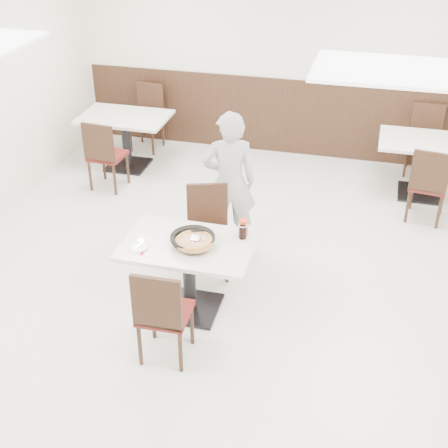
% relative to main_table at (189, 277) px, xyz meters
% --- Properties ---
extents(floor, '(7.00, 7.00, 0.00)m').
position_rel_main_table_xyz_m(floor, '(0.23, 0.44, -0.38)').
color(floor, silver).
rests_on(floor, ground).
extents(ceiling, '(7.00, 7.00, 0.00)m').
position_rel_main_table_xyz_m(ceiling, '(0.23, 0.44, 2.42)').
color(ceiling, white).
rests_on(ceiling, floor).
extents(wall_back, '(6.00, 0.04, 2.80)m').
position_rel_main_table_xyz_m(wall_back, '(0.23, 3.94, 1.02)').
color(wall_back, silver).
rests_on(wall_back, floor).
extents(wainscot_back, '(5.90, 0.03, 1.10)m').
position_rel_main_table_xyz_m(wainscot_back, '(0.23, 3.92, 0.18)').
color(wainscot_back, black).
rests_on(wainscot_back, floor).
extents(fluo_panel_b, '(1.20, 0.60, 0.02)m').
position_rel_main_table_xyz_m(fluo_panel_b, '(1.73, -1.06, 2.40)').
color(fluo_panel_b, white).
rests_on(fluo_panel_b, ceiling).
extents(main_table, '(1.25, 0.88, 0.75)m').
position_rel_main_table_xyz_m(main_table, '(0.00, 0.00, 0.00)').
color(main_table, silver).
rests_on(main_table, floor).
extents(chair_near, '(0.43, 0.43, 0.95)m').
position_rel_main_table_xyz_m(chair_near, '(-0.01, -0.66, 0.10)').
color(chair_near, black).
rests_on(chair_near, floor).
extents(chair_far, '(0.53, 0.53, 0.95)m').
position_rel_main_table_xyz_m(chair_far, '(0.01, 0.64, 0.10)').
color(chair_far, black).
rests_on(chair_far, floor).
extents(trivet, '(0.14, 0.14, 0.04)m').
position_rel_main_table_xyz_m(trivet, '(0.06, 0.01, 0.39)').
color(trivet, black).
rests_on(trivet, main_table).
extents(pizza_pan, '(0.41, 0.41, 0.01)m').
position_rel_main_table_xyz_m(pizza_pan, '(0.04, -0.00, 0.42)').
color(pizza_pan, black).
rests_on(pizza_pan, trivet).
extents(pizza, '(0.38, 0.38, 0.02)m').
position_rel_main_table_xyz_m(pizza, '(0.07, -0.05, 0.44)').
color(pizza, tan).
rests_on(pizza, pizza_pan).
extents(pizza_server, '(0.09, 0.11, 0.00)m').
position_rel_main_table_xyz_m(pizza_server, '(0.08, -0.03, 0.47)').
color(pizza_server, silver).
rests_on(pizza_server, pizza).
extents(napkin, '(0.17, 0.17, 0.00)m').
position_rel_main_table_xyz_m(napkin, '(-0.43, -0.21, 0.38)').
color(napkin, white).
rests_on(napkin, main_table).
extents(side_plate, '(0.20, 0.20, 0.01)m').
position_rel_main_table_xyz_m(side_plate, '(-0.42, -0.19, 0.38)').
color(side_plate, silver).
rests_on(side_plate, napkin).
extents(fork, '(0.06, 0.16, 0.00)m').
position_rel_main_table_xyz_m(fork, '(-0.41, -0.15, 0.39)').
color(fork, silver).
rests_on(fork, side_plate).
extents(cola_glass, '(0.08, 0.08, 0.13)m').
position_rel_main_table_xyz_m(cola_glass, '(0.46, 0.22, 0.44)').
color(cola_glass, black).
rests_on(cola_glass, main_table).
extents(red_cup, '(0.09, 0.09, 0.16)m').
position_rel_main_table_xyz_m(red_cup, '(0.46, 0.27, 0.45)').
color(red_cup, '#C33C17').
rests_on(red_cup, main_table).
extents(diner_person, '(0.67, 0.55, 1.59)m').
position_rel_main_table_xyz_m(diner_person, '(0.09, 1.20, 0.42)').
color(diner_person, '#B0B0B4').
rests_on(diner_person, floor).
extents(bg_table_left, '(1.26, 0.90, 0.75)m').
position_rel_main_table_xyz_m(bg_table_left, '(-1.80, 2.88, 0.00)').
color(bg_table_left, silver).
rests_on(bg_table_left, floor).
extents(bg_chair_left_near, '(0.46, 0.46, 0.95)m').
position_rel_main_table_xyz_m(bg_chair_left_near, '(-1.79, 2.22, 0.10)').
color(bg_chair_left_near, black).
rests_on(bg_chair_left_near, floor).
extents(bg_chair_left_far, '(0.46, 0.46, 0.95)m').
position_rel_main_table_xyz_m(bg_chair_left_far, '(-1.76, 3.54, 0.10)').
color(bg_chair_left_far, black).
rests_on(bg_chair_left_far, floor).
extents(bg_table_right, '(1.27, 0.92, 0.75)m').
position_rel_main_table_xyz_m(bg_table_right, '(2.19, 3.02, 0.00)').
color(bg_table_right, silver).
rests_on(bg_table_right, floor).
extents(bg_chair_right_near, '(0.48, 0.48, 0.95)m').
position_rel_main_table_xyz_m(bg_chair_right_near, '(2.22, 2.39, 0.10)').
color(bg_chair_right_near, black).
rests_on(bg_chair_right_near, floor).
extents(bg_chair_right_far, '(0.46, 0.46, 0.95)m').
position_rel_main_table_xyz_m(bg_chair_right_far, '(2.18, 3.66, 0.10)').
color(bg_chair_right_far, black).
rests_on(bg_chair_right_far, floor).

